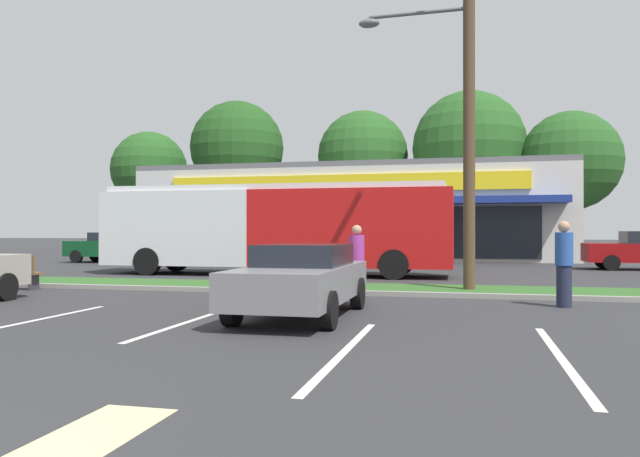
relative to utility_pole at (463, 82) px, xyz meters
The scene contains 21 objects.
grass_median 7.13m from the utility_pole, behind, with size 56.00×2.20×0.12m, color #2D5B23.
curb_lip 7.21m from the utility_pole, 167.27° to the right, with size 56.00×0.24×0.12m, color gray.
parking_stripe_0 11.55m from the utility_pole, 137.01° to the right, with size 0.12×4.80×0.01m, color silver.
parking_stripe_1 9.33m from the utility_pole, 128.37° to the right, with size 0.12×4.80×0.01m, color silver.
parking_stripe_2 9.90m from the utility_pole, 100.52° to the right, with size 0.12×4.80×0.01m, color silver.
parking_stripe_3 9.69m from the utility_pole, 81.23° to the right, with size 0.12×4.80×0.01m, color silver.
lot_arrow 13.41m from the utility_pole, 103.19° to the right, with size 0.70×1.60×0.01m, color beige.
storefront_building 23.25m from the utility_pole, 106.31° to the left, with size 24.34×13.35×5.39m.
tree_far_left 39.44m from the utility_pole, 130.16° to the left, with size 6.23×6.23×9.81m.
tree_left 33.92m from the utility_pole, 120.78° to the left, with size 7.25×7.25×11.70m.
tree_mid_left 31.46m from the utility_pole, 104.04° to the left, with size 6.88×6.88×10.79m.
tree_mid 29.73m from the utility_pole, 89.45° to the left, with size 8.16×8.16×11.72m.
tree_mid_right 29.52m from the utility_pole, 76.25° to the left, with size 6.76×6.76×9.78m.
utility_pole is the anchor object (origin of this frame).
city_bus 9.29m from the utility_pole, 141.90° to the left, with size 12.80×2.73×3.25m.
bus_stop_bench 13.08m from the utility_pole, behind, with size 1.60×0.45×0.95m.
car_0 21.76m from the utility_pole, 146.03° to the left, with size 4.15×1.86×1.53m.
car_4 7.49m from the utility_pole, 120.29° to the right, with size 1.88×4.49×1.35m.
car_5 16.71m from the utility_pole, 138.77° to the left, with size 4.22×1.90×1.48m.
pedestrian_near_bench 5.55m from the utility_pole, 139.09° to the right, with size 0.35×0.35×1.74m.
pedestrian_by_pole 5.52m from the utility_pole, 49.45° to the right, with size 0.37×0.37×1.82m.
Camera 1 is at (4.76, -2.39, 1.60)m, focal length 34.69 mm.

